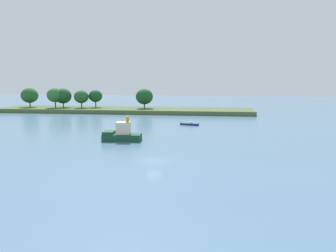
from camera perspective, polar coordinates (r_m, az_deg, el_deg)
The scene contains 4 objects.
ground_plane at distance 54.56m, azimuth -2.50°, elevation -6.00°, with size 400.00×400.00×0.00m, color slate.
treeline_island at distance 133.84m, azimuth -10.26°, elevation 3.55°, with size 99.72×17.96×9.52m.
tugboat at distance 71.80m, azimuth -8.08°, elevation -1.46°, with size 8.59×3.90×5.27m.
small_motorboat at distance 94.81m, azimuth 3.77°, elevation 0.32°, with size 5.57×2.55×1.03m.
Camera 1 is at (9.05, -52.08, 13.51)m, focal length 35.14 mm.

